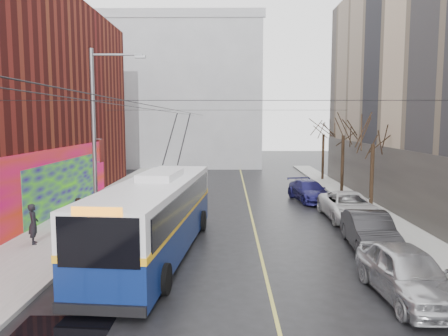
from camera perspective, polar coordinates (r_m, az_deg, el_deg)
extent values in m
cube|color=gray|center=(24.85, -18.69, -7.04)|extent=(4.00, 60.00, 0.15)
cube|color=gray|center=(25.10, 21.42, -7.01)|extent=(2.00, 60.00, 0.15)
cube|color=#BFB74C|center=(25.48, 3.66, -6.55)|extent=(0.12, 50.00, 0.01)
cube|color=#EC056E|center=(23.41, -25.01, -3.29)|extent=(0.08, 28.00, 4.00)
cube|color=#25048E|center=(28.91, -19.79, -2.16)|extent=(0.06, 12.00, 3.20)
cube|color=#4C4742|center=(26.94, 22.01, -1.98)|extent=(0.06, 36.00, 4.00)
cube|color=gray|center=(56.24, -5.77, 9.64)|extent=(20.00, 12.00, 18.00)
cube|color=gray|center=(51.66, -6.64, 19.48)|extent=(20.50, 0.40, 1.00)
cylinder|color=slate|center=(21.81, -16.60, 2.99)|extent=(0.20, 0.20, 9.00)
cube|color=#4D0F0B|center=(21.73, -15.69, 2.21)|extent=(0.04, 0.60, 1.10)
cylinder|color=slate|center=(21.67, -13.83, 14.18)|extent=(2.40, 0.10, 0.10)
cube|color=slate|center=(21.42, -10.88, 14.08)|extent=(0.50, 0.22, 0.12)
cylinder|color=black|center=(26.11, -8.15, 7.41)|extent=(0.02, 60.00, 0.02)
cylinder|color=black|center=(25.98, -5.95, 7.45)|extent=(0.02, 60.00, 0.02)
cylinder|color=black|center=(16.82, 0.13, 8.83)|extent=(18.00, 0.02, 0.02)
cylinder|color=black|center=(32.82, 0.35, 7.57)|extent=(18.00, 0.02, 0.02)
cylinder|color=black|center=(28.46, 18.73, -1.23)|extent=(0.24, 0.24, 4.20)
cylinder|color=black|center=(35.12, 15.20, 0.47)|extent=(0.24, 0.24, 4.48)
cylinder|color=black|center=(41.90, 12.79, 1.36)|extent=(0.24, 0.24, 4.37)
ellipsoid|color=slate|center=(18.51, -3.25, 11.28)|extent=(0.44, 0.20, 0.12)
ellipsoid|color=slate|center=(22.14, -1.50, 11.09)|extent=(0.44, 0.20, 0.12)
ellipsoid|color=slate|center=(22.48, -12.30, 6.78)|extent=(0.44, 0.20, 0.12)
cube|color=#0B1B52|center=(18.74, -8.90, -8.22)|extent=(3.78, 12.62, 1.55)
cube|color=silver|center=(18.43, -8.98, -3.85)|extent=(3.78, 12.62, 1.35)
cube|color=#FAB016|center=(18.56, -8.94, -5.90)|extent=(3.82, 12.66, 0.23)
cube|color=black|center=(12.69, -16.14, -9.38)|extent=(2.38, 0.25, 1.45)
cube|color=black|center=(24.46, -5.30, -1.68)|extent=(2.38, 0.25, 1.24)
cube|color=black|center=(18.84, -13.01, -4.04)|extent=(1.05, 11.35, 1.04)
cube|color=black|center=(18.16, -4.78, -4.28)|extent=(1.05, 11.35, 1.04)
cube|color=silver|center=(19.30, -8.25, -0.90)|extent=(1.72, 3.22, 0.31)
cube|color=black|center=(13.29, -15.95, -17.41)|extent=(2.69, 0.36, 0.31)
cylinder|color=black|center=(15.55, -17.77, -13.30)|extent=(0.40, 1.06, 1.04)
cylinder|color=black|center=(14.73, -7.80, -14.18)|extent=(0.40, 1.06, 1.04)
cylinder|color=black|center=(23.08, -9.55, -6.67)|extent=(0.40, 1.06, 1.04)
cylinder|color=black|center=(22.54, -2.88, -6.90)|extent=(0.40, 1.06, 1.04)
cylinder|color=black|center=(22.79, -7.01, 4.00)|extent=(0.38, 3.59, 2.55)
cylinder|color=black|center=(22.64, -5.21, 4.00)|extent=(0.38, 3.59, 2.55)
imported|color=#B6B7BB|center=(15.33, 22.82, -12.52)|extent=(2.25, 5.03, 1.68)
imported|color=#242326|center=(20.38, 18.49, -7.82)|extent=(2.03, 4.96, 1.60)
imported|color=silver|center=(25.92, 15.99, -4.82)|extent=(2.65, 5.62, 1.55)
imported|color=#191752|center=(31.19, 11.06, -2.96)|extent=(2.81, 5.19, 1.43)
imported|color=#AAA9AE|center=(30.42, -5.86, -3.19)|extent=(1.59, 3.93, 1.34)
imported|color=black|center=(21.32, -23.63, -6.70)|extent=(0.66, 0.78, 1.81)
imported|color=black|center=(23.33, -18.35, -5.65)|extent=(0.88, 0.97, 1.62)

